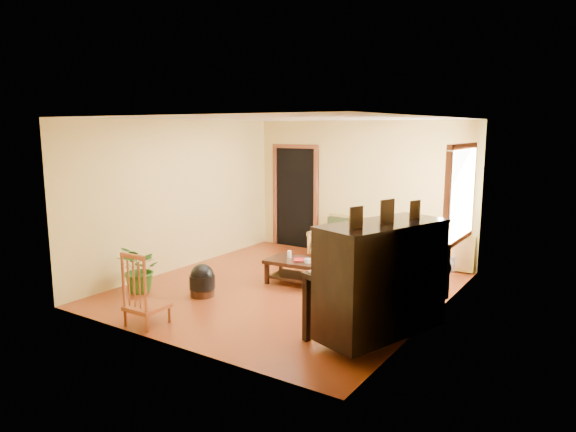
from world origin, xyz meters
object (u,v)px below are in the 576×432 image
Objects in this scene: coffee_table at (301,272)px; armchair at (408,275)px; red_chair at (146,288)px; footstool at (202,284)px; piano at (381,283)px; ceramic_crock at (449,264)px; potted_plant at (141,269)px; sofa at (358,241)px.

coffee_table is 1.16× the size of armchair.
footstool is at bearing 96.65° from red_chair.
ceramic_crock is (-0.17, 3.40, -0.57)m from piano.
ceramic_crock is 0.37× the size of potted_plant.
sofa is at bearing 69.98° from footstool.
ceramic_crock is at bearing 59.30° from red_chair.
footstool is at bearing -162.59° from piano.
footstool is (-2.72, -1.16, -0.29)m from armchair.
armchair reaches higher than coffee_table.
armchair is at bearing 23.27° from potted_plant.
red_chair is 5.21m from ceramic_crock.
potted_plant is at bearing -156.39° from piano.
piano is 1.67× the size of red_chair.
coffee_table is at bearing 42.98° from potted_plant.
potted_plant reaches higher than ceramic_crock.
red_chair is (-2.66, -1.16, -0.23)m from piano.
red_chair is at bearing -106.13° from coffee_table.
sofa is 1.72× the size of coffee_table.
red_chair is (-2.53, -2.38, 0.01)m from armchair.
potted_plant is (-1.07, 0.83, -0.11)m from red_chair.
coffee_table is 0.68× the size of piano.
piano is 2.18× the size of potted_plant.
armchair reaches higher than potted_plant.
sofa is at bearing 75.79° from red_chair.
piano reaches higher than coffee_table.
ceramic_crock is at bearing 51.33° from footstool.
coffee_table is 2.46m from potted_plant.
sofa is 4.90× the size of footstool.
piano reaches higher than red_chair.
red_chair is at bearing -137.83° from piano.
coffee_table is 2.41m from piano.
piano reaches higher than ceramic_crock.
piano is (1.75, -3.06, 0.30)m from sofa.
sofa reaches higher than potted_plant.
red_chair is 1.30× the size of potted_plant.
red_chair reaches higher than ceramic_crock.
armchair is at bearing -3.95° from coffee_table.
armchair is 2.97m from footstool.
piano reaches higher than sofa.
ceramic_crock is 5.16m from potted_plant.
footstool is 0.40× the size of red_chair.
ceramic_crock is (-0.04, 2.18, -0.33)m from armchair.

